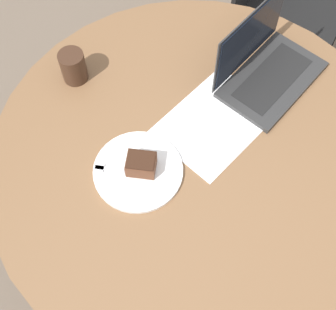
{
  "coord_description": "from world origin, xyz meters",
  "views": [
    {
      "loc": [
        0.56,
        0.38,
        1.92
      ],
      "look_at": [
        0.08,
        -0.04,
        0.74
      ],
      "focal_mm": 50.0,
      "sensor_mm": 36.0,
      "label": 1
    }
  ],
  "objects": [
    {
      "name": "laptop",
      "position": [
        -0.36,
        -0.02,
        0.75
      ],
      "size": [
        0.35,
        0.22,
        0.24
      ],
      "rotation": [
        0.0,
        0.0,
        6.29
      ],
      "color": "#2D2D2D",
      "rests_on": "dining_table"
    },
    {
      "name": "cake_slice",
      "position": [
        0.15,
        -0.08,
        0.74
      ],
      "size": [
        0.1,
        0.1,
        0.06
      ],
      "rotation": [
        0.0,
        0.0,
        2.16
      ],
      "color": "brown",
      "rests_on": "plate"
    },
    {
      "name": "fork",
      "position": [
        0.21,
        -0.13,
        0.72
      ],
      "size": [
        0.11,
        0.16,
        0.0
      ],
      "rotation": [
        0.0,
        0.0,
        5.27
      ],
      "color": "silver",
      "rests_on": "plate"
    },
    {
      "name": "chair",
      "position": [
        -0.88,
        -0.28,
        0.48
      ],
      "size": [
        0.5,
        0.5,
        0.94
      ],
      "rotation": [
        0.0,
        0.0,
        6.51
      ],
      "color": "black",
      "rests_on": "ground_plane"
    },
    {
      "name": "coffee_glass",
      "position": [
        0.05,
        -0.47,
        0.76
      ],
      "size": [
        0.08,
        0.08,
        0.11
      ],
      "color": "#3D2619",
      "rests_on": "dining_table"
    },
    {
      "name": "dining_table",
      "position": [
        0.0,
        0.0,
        0.57
      ],
      "size": [
        1.24,
        1.24,
        0.7
      ],
      "color": "brown",
      "rests_on": "ground_plane"
    },
    {
      "name": "ground_plane",
      "position": [
        0.0,
        0.0,
        0.0
      ],
      "size": [
        12.0,
        12.0,
        0.0
      ],
      "primitive_type": "plane",
      "color": "#6B5B4C"
    },
    {
      "name": "plate",
      "position": [
        0.17,
        -0.08,
        0.71
      ],
      "size": [
        0.26,
        0.26,
        0.01
      ],
      "color": "white",
      "rests_on": "dining_table"
    },
    {
      "name": "paper_document",
      "position": [
        -0.12,
        -0.02,
        0.71
      ],
      "size": [
        0.35,
        0.26,
        0.0
      ],
      "rotation": [
        0.0,
        0.0,
        -0.03
      ],
      "color": "white",
      "rests_on": "dining_table"
    }
  ]
}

